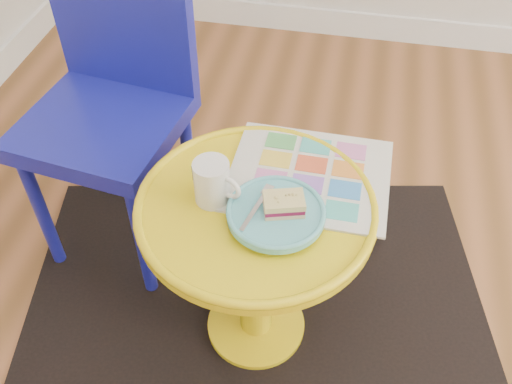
% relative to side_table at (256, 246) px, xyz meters
% --- Properties ---
extents(room_walls, '(4.00, 4.00, 4.00)m').
position_rel_side_table_xyz_m(room_walls, '(-0.30, 0.62, -0.30)').
color(room_walls, silver).
rests_on(room_walls, ground).
extents(rug, '(1.50, 1.34, 0.01)m').
position_rel_side_table_xyz_m(rug, '(0.00, 0.00, -0.36)').
color(rug, black).
rests_on(rug, ground).
extents(side_table, '(0.53, 0.53, 0.50)m').
position_rel_side_table_xyz_m(side_table, '(0.00, 0.00, 0.00)').
color(side_table, yellow).
rests_on(side_table, ground).
extents(chair, '(0.44, 0.44, 0.89)m').
position_rel_side_table_xyz_m(chair, '(-0.45, 0.31, 0.15)').
color(chair, '#171B98').
rests_on(chair, ground).
extents(newspaper, '(0.37, 0.31, 0.01)m').
position_rel_side_table_xyz_m(newspaper, '(0.10, 0.11, 0.14)').
color(newspaper, silver).
rests_on(newspaper, side_table).
extents(mug, '(0.11, 0.08, 0.10)m').
position_rel_side_table_xyz_m(mug, '(-0.09, -0.00, 0.20)').
color(mug, white).
rests_on(mug, side_table).
extents(plate, '(0.21, 0.21, 0.02)m').
position_rel_side_table_xyz_m(plate, '(0.05, -0.04, 0.16)').
color(plate, '#5EBCC7').
rests_on(plate, newspaper).
extents(cake_slice, '(0.10, 0.08, 0.04)m').
position_rel_side_table_xyz_m(cake_slice, '(0.06, -0.03, 0.19)').
color(cake_slice, '#D3BC8C').
rests_on(cake_slice, plate).
extents(fork, '(0.05, 0.14, 0.00)m').
position_rel_side_table_xyz_m(fork, '(0.01, -0.03, 0.17)').
color(fork, silver).
rests_on(fork, plate).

